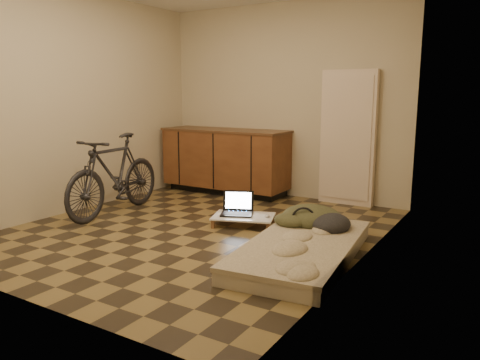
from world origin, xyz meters
The scene contains 10 objects.
room_shell centered at (0.00, 0.00, 1.30)m, with size 3.50×4.00×2.60m.
cabinets centered at (-0.75, 1.70, 0.47)m, with size 1.84×0.62×0.91m.
appliance_panel centered at (0.95, 1.94, 0.85)m, with size 0.70×0.10×1.70m, color beige.
bicycle centered at (-1.20, 0.01, 0.52)m, with size 0.47×1.60×1.04m, color black.
futon centered at (1.30, -0.22, 0.08)m, with size 1.03×1.85×0.15m.
clothing_pile centered at (1.19, 0.35, 0.28)m, with size 0.65×0.54×0.26m, color #353720, non-canonical shape.
headphones centered at (1.13, 0.20, 0.24)m, with size 0.26×0.23×0.17m, color black, non-canonical shape.
lap_desk centered at (0.34, 0.39, 0.09)m, with size 0.76×0.62×0.11m.
laptop centered at (0.24, 0.43, 0.16)m, with size 0.44×0.42×0.23m.
mouse centered at (0.59, 0.46, 0.12)m, with size 0.05×0.09×0.03m, color silver.
Camera 1 is at (2.87, -3.81, 1.43)m, focal length 35.00 mm.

